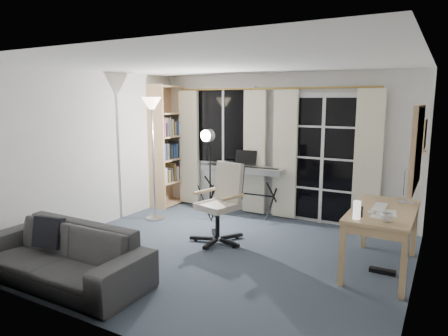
{
  "coord_description": "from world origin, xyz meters",
  "views": [
    {
      "loc": [
        2.46,
        -4.26,
        1.96
      ],
      "look_at": [
        -0.14,
        0.35,
        1.06
      ],
      "focal_mm": 32.0,
      "sensor_mm": 36.0,
      "label": 1
    }
  ],
  "objects_px": {
    "keyboard_piano": "(243,170)",
    "sofa": "(59,246)",
    "bookshelf": "(170,148)",
    "studio_light": "(208,146)",
    "desk": "(383,217)",
    "mug": "(387,217)",
    "office_chair": "(224,195)",
    "monitor": "(408,181)",
    "torchiere_lamp": "(152,122)"
  },
  "relations": [
    {
      "from": "office_chair",
      "to": "studio_light",
      "type": "bearing_deg",
      "value": 148.32
    },
    {
      "from": "sofa",
      "to": "desk",
      "type": "bearing_deg",
      "value": 33.66
    },
    {
      "from": "bookshelf",
      "to": "keyboard_piano",
      "type": "distance_m",
      "value": 1.63
    },
    {
      "from": "keyboard_piano",
      "to": "sofa",
      "type": "relative_size",
      "value": 0.7
    },
    {
      "from": "office_chair",
      "to": "mug",
      "type": "bearing_deg",
      "value": 2.33
    },
    {
      "from": "bookshelf",
      "to": "monitor",
      "type": "xyz_separation_m",
      "value": [
        4.21,
        -0.85,
        -0.06
      ]
    },
    {
      "from": "office_chair",
      "to": "desk",
      "type": "relative_size",
      "value": 0.81
    },
    {
      "from": "keyboard_piano",
      "to": "desk",
      "type": "distance_m",
      "value": 2.69
    },
    {
      "from": "keyboard_piano",
      "to": "mug",
      "type": "bearing_deg",
      "value": -37.1
    },
    {
      "from": "keyboard_piano",
      "to": "sofa",
      "type": "bearing_deg",
      "value": -103.28
    },
    {
      "from": "studio_light",
      "to": "desk",
      "type": "distance_m",
      "value": 2.94
    },
    {
      "from": "studio_light",
      "to": "monitor",
      "type": "height_order",
      "value": "studio_light"
    },
    {
      "from": "keyboard_piano",
      "to": "monitor",
      "type": "xyz_separation_m",
      "value": [
        2.6,
        -0.75,
        0.21
      ]
    },
    {
      "from": "studio_light",
      "to": "mug",
      "type": "distance_m",
      "value": 3.17
    },
    {
      "from": "desk",
      "to": "bookshelf",
      "type": "bearing_deg",
      "value": 162.08
    },
    {
      "from": "monitor",
      "to": "sofa",
      "type": "distance_m",
      "value": 4.1
    },
    {
      "from": "desk",
      "to": "sofa",
      "type": "xyz_separation_m",
      "value": [
        -3.0,
        -2.04,
        -0.23
      ]
    },
    {
      "from": "monitor",
      "to": "desk",
      "type": "bearing_deg",
      "value": -113.5
    },
    {
      "from": "keyboard_piano",
      "to": "sofa",
      "type": "distance_m",
      "value": 3.32
    },
    {
      "from": "desk",
      "to": "mug",
      "type": "distance_m",
      "value": 0.53
    },
    {
      "from": "bookshelf",
      "to": "sofa",
      "type": "distance_m",
      "value": 3.55
    },
    {
      "from": "office_chair",
      "to": "sofa",
      "type": "height_order",
      "value": "office_chair"
    },
    {
      "from": "keyboard_piano",
      "to": "office_chair",
      "type": "height_order",
      "value": "keyboard_piano"
    },
    {
      "from": "keyboard_piano",
      "to": "studio_light",
      "type": "distance_m",
      "value": 0.77
    },
    {
      "from": "studio_light",
      "to": "torchiere_lamp",
      "type": "bearing_deg",
      "value": -143.97
    },
    {
      "from": "bookshelf",
      "to": "desk",
      "type": "xyz_separation_m",
      "value": [
        4.01,
        -1.3,
        -0.42
      ]
    },
    {
      "from": "bookshelf",
      "to": "mug",
      "type": "relative_size",
      "value": 18.76
    },
    {
      "from": "torchiere_lamp",
      "to": "monitor",
      "type": "xyz_separation_m",
      "value": [
        3.78,
        0.17,
        -0.62
      ]
    },
    {
      "from": "office_chair",
      "to": "desk",
      "type": "bearing_deg",
      "value": 15.29
    },
    {
      "from": "torchiere_lamp",
      "to": "keyboard_piano",
      "type": "xyz_separation_m",
      "value": [
        1.18,
        0.92,
        -0.83
      ]
    },
    {
      "from": "keyboard_piano",
      "to": "studio_light",
      "type": "xyz_separation_m",
      "value": [
        -0.39,
        -0.49,
        0.44
      ]
    },
    {
      "from": "desk",
      "to": "office_chair",
      "type": "bearing_deg",
      "value": -179.16
    },
    {
      "from": "studio_light",
      "to": "monitor",
      "type": "bearing_deg",
      "value": 2.69
    },
    {
      "from": "monitor",
      "to": "mug",
      "type": "distance_m",
      "value": 0.98
    },
    {
      "from": "desk",
      "to": "mug",
      "type": "height_order",
      "value": "mug"
    },
    {
      "from": "torchiere_lamp",
      "to": "office_chair",
      "type": "distance_m",
      "value": 1.81
    },
    {
      "from": "mug",
      "to": "studio_light",
      "type": "bearing_deg",
      "value": 157.3
    },
    {
      "from": "keyboard_piano",
      "to": "mug",
      "type": "relative_size",
      "value": 12.22
    },
    {
      "from": "bookshelf",
      "to": "mug",
      "type": "distance_m",
      "value": 4.5
    },
    {
      "from": "studio_light",
      "to": "monitor",
      "type": "xyz_separation_m",
      "value": [
        2.99,
        -0.26,
        -0.23
      ]
    },
    {
      "from": "mug",
      "to": "monitor",
      "type": "bearing_deg",
      "value": 84.19
    },
    {
      "from": "bookshelf",
      "to": "studio_light",
      "type": "relative_size",
      "value": 1.46
    },
    {
      "from": "studio_light",
      "to": "office_chair",
      "type": "distance_m",
      "value": 1.17
    },
    {
      "from": "bookshelf",
      "to": "torchiere_lamp",
      "type": "xyz_separation_m",
      "value": [
        0.43,
        -1.02,
        0.56
      ]
    },
    {
      "from": "sofa",
      "to": "torchiere_lamp",
      "type": "bearing_deg",
      "value": 103.49
    },
    {
      "from": "torchiere_lamp",
      "to": "desk",
      "type": "bearing_deg",
      "value": -4.51
    },
    {
      "from": "torchiere_lamp",
      "to": "mug",
      "type": "relative_size",
      "value": 16.86
    },
    {
      "from": "monitor",
      "to": "keyboard_piano",
      "type": "bearing_deg",
      "value": 163.92
    },
    {
      "from": "office_chair",
      "to": "monitor",
      "type": "bearing_deg",
      "value": 26.35
    },
    {
      "from": "office_chair",
      "to": "torchiere_lamp",
      "type": "bearing_deg",
      "value": -177.14
    }
  ]
}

